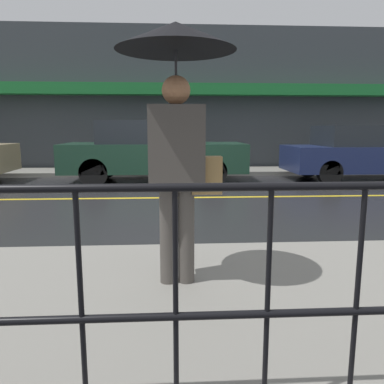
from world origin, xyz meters
name	(u,v)px	position (x,y,z in m)	size (l,w,h in m)	color
ground_plane	(161,198)	(0.00, 0.00, 0.00)	(80.00, 80.00, 0.00)	#262628
sidewalk_near	(147,308)	(0.00, -4.80, 0.06)	(28.00, 2.73, 0.12)	gray
sidewalk_far	(164,171)	(0.00, 4.25, 0.06)	(28.00, 1.64, 0.12)	gray
lane_marking	(161,198)	(0.00, 0.00, 0.00)	(25.20, 0.12, 0.01)	gold
building_storefront	(164,99)	(0.00, 5.19, 2.34)	(28.00, 0.85, 4.63)	#383D42
railing_foreground	(128,274)	(0.00, -5.91, 0.78)	(12.00, 0.04, 1.04)	black
pedestrian	(177,90)	(0.24, -4.45, 1.67)	(0.92, 0.92, 2.05)	#4C4742
car_dark_green	(153,151)	(-0.26, 2.33, 0.80)	(4.59, 1.81, 1.57)	#193828
car_navy	(365,153)	(5.39, 2.33, 0.74)	(4.24, 1.74, 1.46)	#19234C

